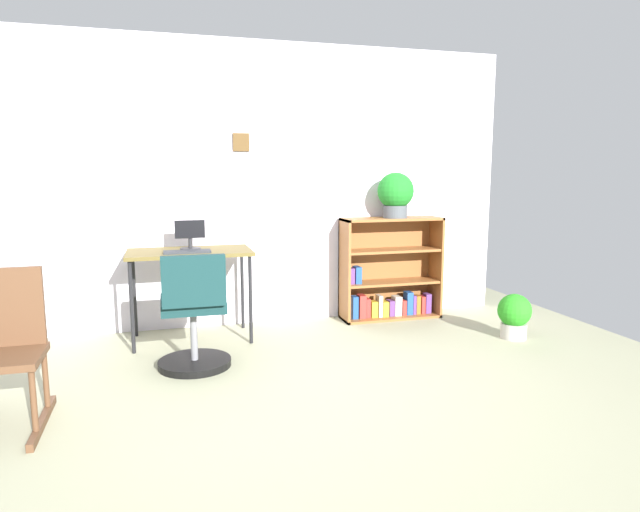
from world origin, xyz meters
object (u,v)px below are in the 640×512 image
at_px(monitor, 190,235).
at_px(rocking_chair, 3,348).
at_px(keyboard, 187,252).
at_px(desk, 190,258).
at_px(office_chair, 194,320).
at_px(potted_plant_floor, 514,315).
at_px(bookshelf_low, 388,274).
at_px(potted_plant_on_shelf, 395,194).

xyz_separation_m(monitor, rocking_chair, (-1.08, -1.37, -0.43)).
distance_m(monitor, keyboard, 0.22).
relative_size(desk, office_chair, 1.17).
relative_size(rocking_chair, potted_plant_floor, 2.29).
height_order(bookshelf_low, potted_plant_on_shelf, potted_plant_on_shelf).
relative_size(bookshelf_low, potted_plant_floor, 2.54).
bearing_deg(monitor, bookshelf_low, 5.36).
xyz_separation_m(office_chair, potted_plant_on_shelf, (1.91, 0.90, 0.83)).
relative_size(monitor, rocking_chair, 0.28).
distance_m(desk, potted_plant_floor, 2.75).
height_order(keyboard, rocking_chair, rocking_chair).
distance_m(desk, monitor, 0.20).
height_order(desk, potted_plant_on_shelf, potted_plant_on_shelf).
bearing_deg(office_chair, bookshelf_low, 27.02).
bearing_deg(monitor, office_chair, -92.29).
bearing_deg(potted_plant_on_shelf, potted_plant_floor, -51.04).
bearing_deg(potted_plant_floor, potted_plant_on_shelf, 128.96).
relative_size(desk, rocking_chair, 1.15).
bearing_deg(monitor, desk, -100.37).
relative_size(monitor, potted_plant_on_shelf, 0.58).
bearing_deg(monitor, potted_plant_floor, -16.48).
relative_size(keyboard, bookshelf_low, 0.38).
xyz_separation_m(desk, office_chair, (-0.02, -0.73, -0.32)).
xyz_separation_m(rocking_chair, potted_plant_floor, (3.68, 0.60, -0.24)).
distance_m(office_chair, potted_plant_floor, 2.63).
height_order(office_chair, bookshelf_low, bookshelf_low).
bearing_deg(potted_plant_on_shelf, monitor, -176.47).
bearing_deg(desk, bookshelf_low, 7.11).
xyz_separation_m(desk, potted_plant_floor, (2.61, -0.71, -0.49)).
bearing_deg(potted_plant_on_shelf, desk, -174.74).
relative_size(keyboard, potted_plant_floor, 0.96).
bearing_deg(keyboard, monitor, 79.63).
height_order(monitor, office_chair, monitor).
bearing_deg(potted_plant_floor, bookshelf_low, 128.61).
height_order(desk, keyboard, keyboard).
height_order(monitor, potted_plant_floor, monitor).
distance_m(bookshelf_low, potted_plant_floor, 1.22).
bearing_deg(bookshelf_low, keyboard, -169.03).
bearing_deg(office_chair, desk, 88.36).
bearing_deg(keyboard, rocking_chair, -131.54).
relative_size(desk, keyboard, 2.72).
bearing_deg(rocking_chair, bookshelf_low, 27.84).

